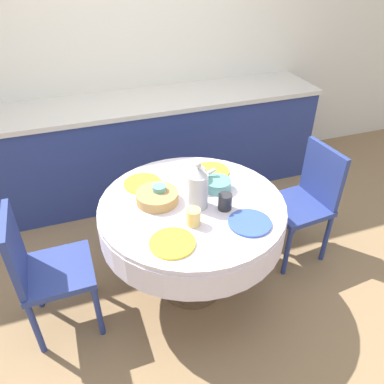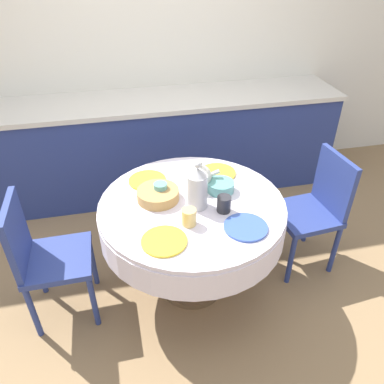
{
  "view_description": "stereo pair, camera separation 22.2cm",
  "coord_description": "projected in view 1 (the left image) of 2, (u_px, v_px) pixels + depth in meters",
  "views": [
    {
      "loc": [
        -0.61,
        -1.73,
        2.07
      ],
      "look_at": [
        0.0,
        0.0,
        0.81
      ],
      "focal_mm": 35.0,
      "sensor_mm": 36.0,
      "label": 1
    },
    {
      "loc": [
        -0.39,
        -1.79,
        2.07
      ],
      "look_at": [
        0.0,
        0.0,
        0.81
      ],
      "focal_mm": 35.0,
      "sensor_mm": 36.0,
      "label": 2
    }
  ],
  "objects": [
    {
      "name": "kitchen_counter",
      "position": [
        144.0,
        147.0,
        3.45
      ],
      "size": [
        3.24,
        0.64,
        0.91
      ],
      "color": "navy",
      "rests_on": "ground_plane"
    },
    {
      "name": "fruit_bowl",
      "position": [
        218.0,
        185.0,
        2.37
      ],
      "size": [
        0.17,
        0.17,
        0.07
      ],
      "primitive_type": "cylinder",
      "color": "#569993",
      "rests_on": "dining_table"
    },
    {
      "name": "bread_basket",
      "position": [
        157.0,
        197.0,
        2.26
      ],
      "size": [
        0.26,
        0.26,
        0.07
      ],
      "primitive_type": "cylinder",
      "color": "#AD844C",
      "rests_on": "dining_table"
    },
    {
      "name": "plate_near_right",
      "position": [
        250.0,
        223.0,
        2.1
      ],
      "size": [
        0.25,
        0.25,
        0.01
      ],
      "primitive_type": "cylinder",
      "color": "#3856AD",
      "rests_on": "dining_table"
    },
    {
      "name": "plate_far_left",
      "position": [
        143.0,
        183.0,
        2.43
      ],
      "size": [
        0.25,
        0.25,
        0.01
      ],
      "primitive_type": "cylinder",
      "color": "yellow",
      "rests_on": "dining_table"
    },
    {
      "name": "cup_far_left",
      "position": [
        159.0,
        193.0,
        2.27
      ],
      "size": [
        0.08,
        0.08,
        0.1
      ],
      "primitive_type": "cylinder",
      "color": "#5BA39E",
      "rests_on": "dining_table"
    },
    {
      "name": "dining_table",
      "position": [
        192.0,
        219.0,
        2.34
      ],
      "size": [
        1.15,
        1.15,
        0.73
      ],
      "color": "brown",
      "rests_on": "ground_plane"
    },
    {
      "name": "plate_near_left",
      "position": [
        172.0,
        243.0,
        1.96
      ],
      "size": [
        0.25,
        0.25,
        0.01
      ],
      "primitive_type": "cylinder",
      "color": "yellow",
      "rests_on": "dining_table"
    },
    {
      "name": "cup_near_left",
      "position": [
        193.0,
        217.0,
        2.07
      ],
      "size": [
        0.08,
        0.08,
        0.1
      ],
      "primitive_type": "cylinder",
      "color": "#DBB766",
      "rests_on": "dining_table"
    },
    {
      "name": "chair_left",
      "position": [
        306.0,
        198.0,
        2.71
      ],
      "size": [
        0.43,
        0.43,
        0.88
      ],
      "rotation": [
        0.0,
        0.0,
        -4.62
      ],
      "color": "navy",
      "rests_on": "ground_plane"
    },
    {
      "name": "chair_right",
      "position": [
        43.0,
        267.0,
        2.14
      ],
      "size": [
        0.41,
        0.41,
        0.88
      ],
      "rotation": [
        0.0,
        0.0,
        -1.56
      ],
      "color": "navy",
      "rests_on": "ground_plane"
    },
    {
      "name": "plate_far_right",
      "position": [
        211.0,
        171.0,
        2.56
      ],
      "size": [
        0.25,
        0.25,
        0.01
      ],
      "primitive_type": "cylinder",
      "color": "yellow",
      "rests_on": "dining_table"
    },
    {
      "name": "cup_near_right",
      "position": [
        225.0,
        202.0,
        2.19
      ],
      "size": [
        0.08,
        0.08,
        0.1
      ],
      "primitive_type": "cylinder",
      "color": "#28282D",
      "rests_on": "dining_table"
    },
    {
      "name": "wall_back",
      "position": [
        128.0,
        42.0,
        3.23
      ],
      "size": [
        7.0,
        0.05,
        2.6
      ],
      "color": "silver",
      "rests_on": "ground_plane"
    },
    {
      "name": "cup_far_right",
      "position": [
        194.0,
        178.0,
        2.41
      ],
      "size": [
        0.08,
        0.08,
        0.1
      ],
      "primitive_type": "cylinder",
      "color": "#5BA39E",
      "rests_on": "dining_table"
    },
    {
      "name": "teapot",
      "position": [
        197.0,
        176.0,
        2.36
      ],
      "size": [
        0.21,
        0.15,
        0.19
      ],
      "color": "silver",
      "rests_on": "dining_table"
    },
    {
      "name": "ground_plane",
      "position": [
        192.0,
        285.0,
        2.68
      ],
      "size": [
        12.0,
        12.0,
        0.0
      ],
      "primitive_type": "plane",
      "color": "#8E704C"
    },
    {
      "name": "coffee_carafe",
      "position": [
        198.0,
        188.0,
        2.17
      ],
      "size": [
        0.12,
        0.12,
        0.3
      ],
      "color": "#B2B2B7",
      "rests_on": "dining_table"
    }
  ]
}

